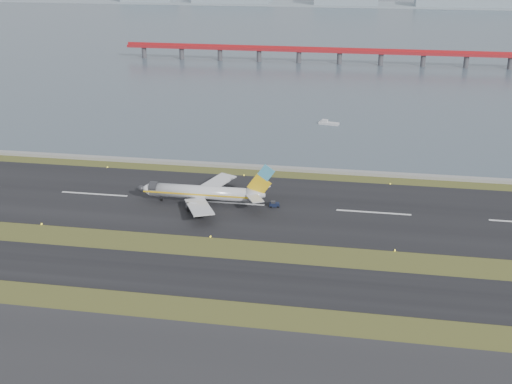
# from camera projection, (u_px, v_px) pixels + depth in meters

# --- Properties ---
(ground) EXTENTS (1000.00, 1000.00, 0.00)m
(ground) POSITION_uv_depth(u_px,v_px,m) (203.00, 251.00, 152.42)
(ground) COLOR #384B1A
(ground) RESTS_ON ground
(taxiway_strip) EXTENTS (1000.00, 18.00, 0.10)m
(taxiway_strip) POSITION_uv_depth(u_px,v_px,m) (190.00, 275.00, 141.41)
(taxiway_strip) COLOR black
(taxiway_strip) RESTS_ON ground
(runway_strip) EXTENTS (1000.00, 45.00, 0.10)m
(runway_strip) POSITION_uv_depth(u_px,v_px,m) (229.00, 203.00, 179.89)
(runway_strip) COLOR black
(runway_strip) RESTS_ON ground
(seawall) EXTENTS (1000.00, 2.50, 1.00)m
(seawall) POSITION_uv_depth(u_px,v_px,m) (248.00, 167.00, 207.21)
(seawall) COLOR gray
(seawall) RESTS_ON ground
(bay_water) EXTENTS (1400.00, 800.00, 1.30)m
(bay_water) POSITION_uv_depth(u_px,v_px,m) (328.00, 21.00, 573.91)
(bay_water) COLOR #455462
(bay_water) RESTS_ON ground
(red_pier) EXTENTS (260.00, 5.00, 10.20)m
(red_pier) POSITION_uv_depth(u_px,v_px,m) (340.00, 52.00, 375.68)
(red_pier) COLOR #B41E24
(red_pier) RESTS_ON ground
(airliner) EXTENTS (38.52, 32.89, 12.80)m
(airliner) POSITION_uv_depth(u_px,v_px,m) (204.00, 193.00, 178.02)
(airliner) COLOR silver
(airliner) RESTS_ON ground
(pushback_tug) EXTENTS (2.96, 2.04, 1.74)m
(pushback_tug) POSITION_uv_depth(u_px,v_px,m) (274.00, 204.00, 176.94)
(pushback_tug) COLOR #121A32
(pushback_tug) RESTS_ON ground
(workboat_near) EXTENTS (8.36, 4.19, 1.94)m
(workboat_near) POSITION_uv_depth(u_px,v_px,m) (328.00, 123.00, 255.49)
(workboat_near) COLOR silver
(workboat_near) RESTS_ON ground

